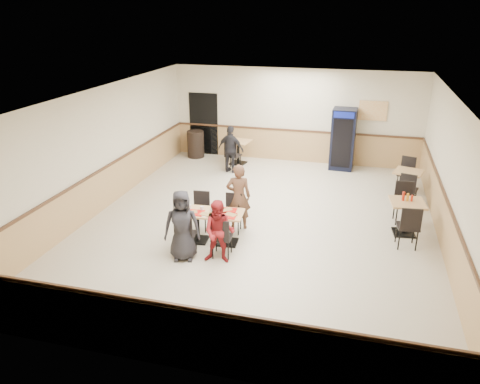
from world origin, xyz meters
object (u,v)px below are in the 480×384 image
(side_table_far, at_px, (407,180))
(main_table, at_px, (212,222))
(side_table_near, at_px, (406,213))
(back_table, at_px, (238,149))
(lone_diner, at_px, (231,149))
(diner_woman_left, at_px, (182,226))
(trash_bin, at_px, (196,144))
(diner_woman_right, at_px, (219,232))
(diner_man_opposite, at_px, (238,197))
(pepsi_cooler, at_px, (343,139))

(side_table_far, bearing_deg, main_table, -137.94)
(main_table, bearing_deg, side_table_near, 15.33)
(back_table, bearing_deg, lone_diner, -90.00)
(side_table_near, height_order, back_table, side_table_near)
(back_table, bearing_deg, side_table_near, -38.72)
(diner_woman_left, height_order, lone_diner, diner_woman_left)
(trash_bin, bearing_deg, main_table, -66.75)
(diner_woman_right, distance_m, trash_bin, 7.15)
(diner_woman_left, xyz_separation_m, diner_man_opposite, (0.71, 1.66, 0.03))
(pepsi_cooler, relative_size, trash_bin, 2.11)
(main_table, xyz_separation_m, side_table_near, (4.02, 1.48, 0.05))
(side_table_near, xyz_separation_m, side_table_far, (0.17, 2.30, -0.03))
(diner_woman_right, height_order, side_table_far, diner_woman_right)
(diner_woman_right, relative_size, side_table_far, 1.53)
(diner_woman_right, distance_m, diner_man_opposite, 1.60)
(side_table_far, bearing_deg, diner_woman_left, -134.57)
(side_table_near, xyz_separation_m, trash_bin, (-6.50, 4.29, -0.07))
(diner_man_opposite, distance_m, side_table_far, 4.85)
(diner_woman_left, bearing_deg, lone_diner, 79.77)
(side_table_near, bearing_deg, lone_diner, 147.97)
(trash_bin, bearing_deg, side_table_near, -33.42)
(main_table, bearing_deg, diner_man_opposite, 62.10)
(side_table_far, xyz_separation_m, pepsi_cooler, (-1.83, 2.03, 0.46))
(diner_woman_left, bearing_deg, main_table, 51.04)
(diner_man_opposite, distance_m, lone_diner, 3.93)
(diner_woman_right, height_order, diner_man_opposite, diner_man_opposite)
(side_table_near, relative_size, trash_bin, 0.90)
(diner_man_opposite, bearing_deg, diner_woman_right, 77.69)
(side_table_near, relative_size, pepsi_cooler, 0.43)
(diner_man_opposite, height_order, side_table_near, diner_man_opposite)
(main_table, height_order, side_table_near, side_table_near)
(diner_woman_left, bearing_deg, side_table_far, 29.48)
(main_table, relative_size, pepsi_cooler, 0.72)
(side_table_far, height_order, back_table, back_table)
(side_table_near, height_order, pepsi_cooler, pepsi_cooler)
(diner_man_opposite, bearing_deg, side_table_near, 176.23)
(lone_diner, xyz_separation_m, trash_bin, (-1.59, 1.22, -0.28))
(diner_woman_right, distance_m, side_table_far, 5.93)
(back_table, bearing_deg, diner_woman_left, -85.07)
(main_table, xyz_separation_m, side_table_far, (4.19, 3.78, 0.02))
(lone_diner, height_order, side_table_near, lone_diner)
(diner_woman_right, xyz_separation_m, side_table_far, (3.80, 4.55, -0.16))
(main_table, height_order, back_table, back_table)
(main_table, xyz_separation_m, lone_diner, (-0.89, 4.56, 0.26))
(lone_diner, bearing_deg, diner_woman_right, 115.00)
(diner_woman_left, relative_size, side_table_far, 1.72)
(trash_bin, bearing_deg, lone_diner, -37.45)
(diner_woman_right, bearing_deg, side_table_far, 44.91)
(diner_woman_right, relative_size, back_table, 1.59)
(diner_woman_right, bearing_deg, pepsi_cooler, 68.12)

